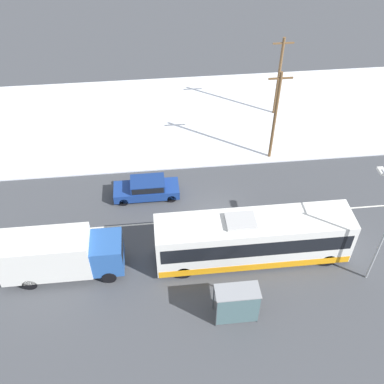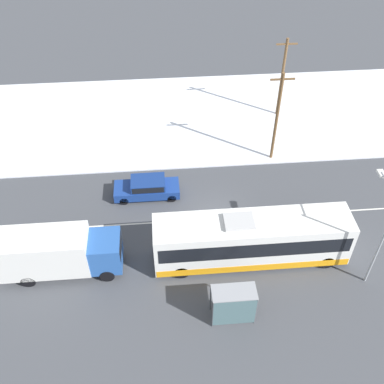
{
  "view_description": "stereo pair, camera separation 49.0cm",
  "coord_description": "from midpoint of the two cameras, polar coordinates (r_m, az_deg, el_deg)",
  "views": [
    {
      "loc": [
        -3.87,
        -21.7,
        22.98
      ],
      "look_at": [
        -1.41,
        1.43,
        1.4
      ],
      "focal_mm": 42.0,
      "sensor_mm": 36.0,
      "label": 1
    },
    {
      "loc": [
        -3.38,
        -21.74,
        22.98
      ],
      "look_at": [
        -1.41,
        1.43,
        1.4
      ],
      "focal_mm": 42.0,
      "sensor_mm": 36.0,
      "label": 2
    }
  ],
  "objects": [
    {
      "name": "utility_pole_roadside",
      "position": [
        35.17,
        11.14,
        9.37
      ],
      "size": [
        1.8,
        0.24,
        7.67
      ],
      "color": "brown",
      "rests_on": "ground_plane"
    },
    {
      "name": "streetlamp",
      "position": [
        27.56,
        23.44,
        -3.86
      ],
      "size": [
        0.36,
        2.68,
        6.98
      ],
      "color": "#9EA3A8",
      "rests_on": "ground_plane"
    },
    {
      "name": "utility_pole_snowlot",
      "position": [
        40.96,
        11.71,
        14.12
      ],
      "size": [
        1.8,
        0.24,
        7.33
      ],
      "color": "brown",
      "rests_on": "ground_plane"
    },
    {
      "name": "sedan_car",
      "position": [
        33.1,
        -5.27,
        0.62
      ],
      "size": [
        4.77,
        1.8,
        1.51
      ],
      "rotation": [
        0.0,
        0.0,
        3.14
      ],
      "color": "navy",
      "rests_on": "ground_plane"
    },
    {
      "name": "box_truck",
      "position": [
        28.62,
        -16.26,
        -7.34
      ],
      "size": [
        7.36,
        2.3,
        3.2
      ],
      "color": "silver",
      "rests_on": "ground_plane"
    },
    {
      "name": "lane_marking_center",
      "position": [
        31.82,
        3.19,
        -3.45
      ],
      "size": [
        60.0,
        0.12,
        0.0
      ],
      "color": "silver",
      "rests_on": "ground_plane"
    },
    {
      "name": "snow_lot",
      "position": [
        41.76,
        0.93,
        9.56
      ],
      "size": [
        80.0,
        14.56,
        0.12
      ],
      "color": "silver",
      "rests_on": "ground_plane"
    },
    {
      "name": "bus_shelter",
      "position": [
        25.58,
        5.94,
        -13.92
      ],
      "size": [
        2.49,
        1.2,
        2.4
      ],
      "color": "gray",
      "rests_on": "ground_plane"
    },
    {
      "name": "pedestrian_at_stop",
      "position": [
        26.97,
        7.47,
        -12.42
      ],
      "size": [
        0.56,
        0.25,
        1.56
      ],
      "color": "#23232D",
      "rests_on": "ground_plane"
    },
    {
      "name": "ground_plane",
      "position": [
        31.82,
        3.19,
        -3.45
      ],
      "size": [
        120.0,
        120.0,
        0.0
      ],
      "primitive_type": "plane",
      "color": "#424449"
    },
    {
      "name": "city_bus",
      "position": [
        28.42,
        8.06,
        -6.03
      ],
      "size": [
        12.19,
        2.57,
        3.6
      ],
      "color": "white",
      "rests_on": "ground_plane"
    }
  ]
}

